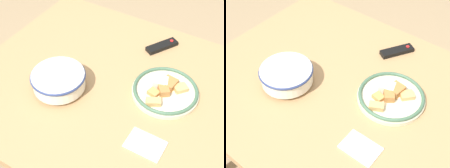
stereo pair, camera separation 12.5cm
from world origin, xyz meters
TOP-DOWN VIEW (x-y plane):
  - dining_table at (0.00, 0.00)m, footprint 1.19×1.00m
  - noodle_bowl at (-0.18, -0.12)m, footprint 0.22×0.22m
  - food_plate at (0.21, 0.07)m, footprint 0.27×0.27m
  - tv_remote at (0.08, 0.33)m, footprint 0.12×0.16m
  - folded_napkin at (0.25, -0.19)m, footprint 0.13×0.09m

SIDE VIEW (x-z plane):
  - dining_table at x=0.00m, z-range 0.28..1.00m
  - folded_napkin at x=0.25m, z-range 0.72..0.73m
  - tv_remote at x=0.08m, z-range 0.72..0.75m
  - food_plate at x=0.21m, z-range 0.72..0.77m
  - noodle_bowl at x=-0.18m, z-range 0.73..0.81m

